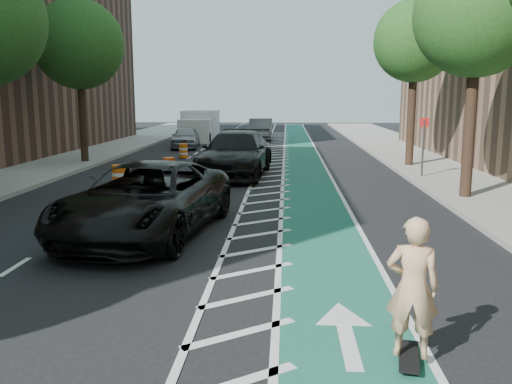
# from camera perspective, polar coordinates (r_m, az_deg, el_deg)

# --- Properties ---
(ground) EXTENTS (120.00, 120.00, 0.00)m
(ground) POSITION_cam_1_polar(r_m,az_deg,el_deg) (10.74, -8.47, -8.12)
(ground) COLOR black
(ground) RESTS_ON ground
(bike_lane) EXTENTS (2.00, 90.00, 0.01)m
(bike_lane) POSITION_cam_1_polar(r_m,az_deg,el_deg) (20.28, 5.64, 0.57)
(bike_lane) COLOR #1A5C3F
(bike_lane) RESTS_ON ground
(buffer_strip) EXTENTS (1.40, 90.00, 0.01)m
(buffer_strip) POSITION_cam_1_polar(r_m,az_deg,el_deg) (20.27, 1.40, 0.61)
(buffer_strip) COLOR silver
(buffer_strip) RESTS_ON ground
(sidewalk_right) EXTENTS (5.00, 90.00, 0.15)m
(sidewalk_right) POSITION_cam_1_polar(r_m,az_deg,el_deg) (21.55, 23.18, 0.55)
(sidewalk_right) COLOR gray
(sidewalk_right) RESTS_ON ground
(curb_right) EXTENTS (0.12, 90.00, 0.16)m
(curb_right) POSITION_cam_1_polar(r_m,az_deg,el_deg) (20.83, 16.84, 0.65)
(curb_right) COLOR gray
(curb_right) RESTS_ON ground
(curb_left) EXTENTS (0.12, 90.00, 0.16)m
(curb_left) POSITION_cam_1_polar(r_m,az_deg,el_deg) (22.23, -21.22, 0.96)
(curb_left) COLOR gray
(curb_left) RESTS_ON ground
(tree_r_c) EXTENTS (4.20, 4.20, 7.90)m
(tree_r_c) POSITION_cam_1_polar(r_m,az_deg,el_deg) (19.04, 21.80, 16.74)
(tree_r_c) COLOR #382619
(tree_r_c) RESTS_ON ground
(tree_r_d) EXTENTS (4.20, 4.20, 7.90)m
(tree_r_d) POSITION_cam_1_polar(r_m,az_deg,el_deg) (26.73, 16.23, 14.91)
(tree_r_d) COLOR #382619
(tree_r_d) RESTS_ON ground
(tree_l_d) EXTENTS (4.20, 4.20, 7.90)m
(tree_l_d) POSITION_cam_1_polar(r_m,az_deg,el_deg) (27.96, -18.43, 14.57)
(tree_l_d) COLOR #382619
(tree_l_d) RESTS_ON ground
(sign_post) EXTENTS (0.35, 0.08, 2.47)m
(sign_post) POSITION_cam_1_polar(r_m,az_deg,el_deg) (22.74, 17.18, 4.62)
(sign_post) COLOR #4C4C4C
(sign_post) RESTS_ON ground
(skateboard) EXTENTS (0.42, 0.90, 0.12)m
(skateboard) POSITION_cam_1_polar(r_m,az_deg,el_deg) (7.39, 15.80, -16.32)
(skateboard) COLOR black
(skateboard) RESTS_ON ground
(skateboarder) EXTENTS (0.73, 0.55, 1.79)m
(skateboarder) POSITION_cam_1_polar(r_m,az_deg,el_deg) (7.03, 16.16, -9.61)
(skateboarder) COLOR tan
(skateboarder) RESTS_ON skateboard
(suv_near) EXTENTS (3.73, 6.61, 1.74)m
(suv_near) POSITION_cam_1_polar(r_m,az_deg,el_deg) (13.32, -11.48, -0.78)
(suv_near) COLOR black
(suv_near) RESTS_ON ground
(suv_far) EXTENTS (3.08, 6.59, 1.86)m
(suv_far) POSITION_cam_1_polar(r_m,az_deg,el_deg) (22.93, -2.13, 4.04)
(suv_far) COLOR black
(suv_far) RESTS_ON ground
(car_silver) EXTENTS (2.07, 4.28, 1.41)m
(car_silver) POSITION_cam_1_polar(r_m,az_deg,el_deg) (35.49, -7.43, 5.73)
(car_silver) COLOR gray
(car_silver) RESTS_ON ground
(car_grey) EXTENTS (1.83, 5.02, 1.64)m
(car_grey) POSITION_cam_1_polar(r_m,az_deg,el_deg) (41.55, 0.48, 6.60)
(car_grey) COLOR slate
(car_grey) RESTS_ON ground
(box_truck) EXTENTS (2.49, 5.41, 2.25)m
(box_truck) POSITION_cam_1_polar(r_m,az_deg,el_deg) (41.40, -5.97, 6.83)
(box_truck) COLOR white
(box_truck) RESTS_ON ground
(barrel_a) EXTENTS (0.67, 0.67, 0.92)m
(barrel_a) POSITION_cam_1_polar(r_m,az_deg,el_deg) (19.91, -14.15, 1.39)
(barrel_a) COLOR #F15D0C
(barrel_a) RESTS_ON ground
(barrel_b) EXTENTS (0.61, 0.61, 0.83)m
(barrel_b) POSITION_cam_1_polar(r_m,az_deg,el_deg) (22.69, -9.13, 2.49)
(barrel_b) COLOR #FF4C0D
(barrel_b) RESTS_ON ground
(barrel_c) EXTENTS (0.58, 0.58, 0.80)m
(barrel_c) POSITION_cam_1_polar(r_m,az_deg,el_deg) (29.66, -7.65, 4.25)
(barrel_c) COLOR orange
(barrel_c) RESTS_ON ground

